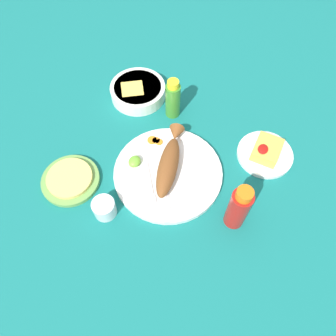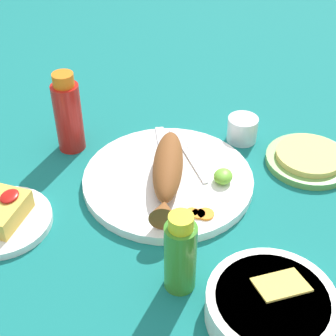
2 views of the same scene
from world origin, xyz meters
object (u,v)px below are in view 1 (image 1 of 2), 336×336
object	(u,v)px
fork_near	(167,196)
tortilla_plate	(71,180)
fried_fish	(169,162)
side_plate_fries	(265,154)
main_plate	(168,173)
salt_cup	(105,209)
fork_far	(152,193)
guacamole_bowl	(138,91)
hot_sauce_bottle_green	(173,99)
hot_sauce_bottle_red	(239,208)

from	to	relation	value
fork_near	tortilla_plate	size ratio (longest dim) A/B	1.02
fried_fish	side_plate_fries	distance (m)	0.30
main_plate	salt_cup	xyz separation A→B (m)	(0.19, -0.10, 0.01)
salt_cup	fork_far	bearing A→B (deg)	137.49
main_plate	fork_near	size ratio (longest dim) A/B	1.86
fork_far	guacamole_bowl	size ratio (longest dim) A/B	0.83
main_plate	fried_fish	bearing A→B (deg)	-165.59
fried_fish	side_plate_fries	size ratio (longest dim) A/B	1.46
hot_sauce_bottle_green	guacamole_bowl	distance (m)	0.15
fork_near	hot_sauce_bottle_green	xyz separation A→B (m)	(-0.30, -0.12, 0.05)
main_plate	hot_sauce_bottle_red	size ratio (longest dim) A/B	1.89
fried_fish	tortilla_plate	size ratio (longest dim) A/B	1.47
hot_sauce_bottle_green	fork_far	bearing A→B (deg)	14.58
hot_sauce_bottle_red	salt_cup	distance (m)	0.36
hot_sauce_bottle_red	side_plate_fries	xyz separation A→B (m)	(-0.24, 0.01, -0.07)
main_plate	hot_sauce_bottle_red	distance (m)	0.24
fried_fish	hot_sauce_bottle_green	world-z (taller)	hot_sauce_bottle_green
fork_far	tortilla_plate	xyz separation A→B (m)	(0.06, -0.24, -0.01)
fried_fish	fork_far	xyz separation A→B (m)	(0.10, -0.01, -0.02)
main_plate	hot_sauce_bottle_red	xyz separation A→B (m)	(0.05, 0.23, 0.07)
salt_cup	tortilla_plate	size ratio (longest dim) A/B	0.37
fork_far	salt_cup	size ratio (longest dim) A/B	2.45
fork_near	guacamole_bowl	size ratio (longest dim) A/B	0.92
hot_sauce_bottle_red	hot_sauce_bottle_green	size ratio (longest dim) A/B	1.18
tortilla_plate	hot_sauce_bottle_red	bearing A→B (deg)	101.32
fork_near	guacamole_bowl	world-z (taller)	guacamole_bowl
fork_near	salt_cup	world-z (taller)	salt_cup
hot_sauce_bottle_green	tortilla_plate	bearing A→B (deg)	-23.15
fork_far	hot_sauce_bottle_green	distance (m)	0.32
fried_fish	hot_sauce_bottle_green	bearing A→B (deg)	-171.64
hot_sauce_bottle_red	side_plate_fries	bearing A→B (deg)	176.79
fork_near	fork_far	size ratio (longest dim) A/B	1.11
guacamole_bowl	tortilla_plate	world-z (taller)	guacamole_bowl
side_plate_fries	tortilla_plate	world-z (taller)	same
hot_sauce_bottle_red	side_plate_fries	size ratio (longest dim) A/B	1.00
guacamole_bowl	tortilla_plate	size ratio (longest dim) A/B	1.10
fork_far	side_plate_fries	world-z (taller)	fork_far
fried_fish	salt_cup	distance (m)	0.23
side_plate_fries	guacamole_bowl	distance (m)	0.48
tortilla_plate	side_plate_fries	bearing A→B (deg)	124.74
salt_cup	tortilla_plate	distance (m)	0.15
fork_near	side_plate_fries	distance (m)	0.34
hot_sauce_bottle_red	guacamole_bowl	xyz separation A→B (m)	(-0.29, -0.46, -0.05)
main_plate	fried_fish	size ratio (longest dim) A/B	1.29
fork_far	tortilla_plate	size ratio (longest dim) A/B	0.91
side_plate_fries	fork_far	bearing A→B (deg)	-42.25
fork_far	salt_cup	distance (m)	0.14
fried_fish	hot_sauce_bottle_red	world-z (taller)	hot_sauce_bottle_red
main_plate	fork_far	size ratio (longest dim) A/B	2.07
tortilla_plate	fork_far	bearing A→B (deg)	104.75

